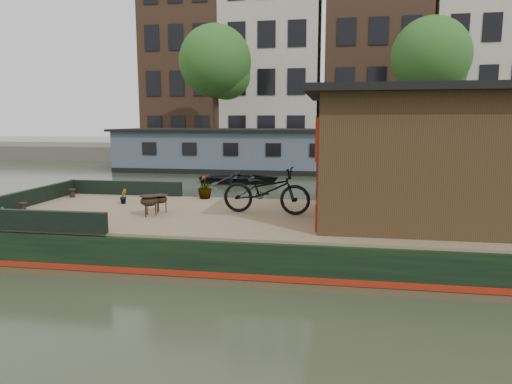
% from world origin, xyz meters
% --- Properties ---
extents(ground, '(120.00, 120.00, 0.00)m').
position_xyz_m(ground, '(0.00, 0.00, 0.00)').
color(ground, '#262F1E').
rests_on(ground, ground).
extents(houseboat_hull, '(14.01, 4.02, 0.60)m').
position_xyz_m(houseboat_hull, '(-1.33, 0.00, 0.27)').
color(houseboat_hull, black).
rests_on(houseboat_hull, ground).
extents(houseboat_deck, '(11.80, 3.80, 0.05)m').
position_xyz_m(houseboat_deck, '(0.00, 0.00, 0.62)').
color(houseboat_deck, '#8A7955').
rests_on(houseboat_deck, houseboat_hull).
extents(bow_bulwark, '(3.00, 4.00, 0.35)m').
position_xyz_m(bow_bulwark, '(-5.07, 0.00, 0.82)').
color(bow_bulwark, black).
rests_on(bow_bulwark, houseboat_deck).
extents(cabin, '(4.00, 3.50, 2.42)m').
position_xyz_m(cabin, '(2.19, 0.00, 1.88)').
color(cabin, '#332414').
rests_on(cabin, houseboat_deck).
extents(bicycle, '(1.84, 0.79, 0.94)m').
position_xyz_m(bicycle, '(-0.63, 0.18, 1.12)').
color(bicycle, black).
rests_on(bicycle, houseboat_deck).
extents(potted_plant_b, '(0.20, 0.22, 0.33)m').
position_xyz_m(potted_plant_b, '(-3.97, 0.74, 0.82)').
color(potted_plant_b, brown).
rests_on(potted_plant_b, houseboat_deck).
extents(potted_plant_d, '(0.43, 0.43, 0.60)m').
position_xyz_m(potted_plant_d, '(-2.34, 1.70, 0.95)').
color(potted_plant_d, brown).
rests_on(potted_plant_d, houseboat_deck).
extents(potted_plant_e, '(0.21, 0.20, 0.34)m').
position_xyz_m(potted_plant_e, '(-5.09, -1.70, 0.82)').
color(potted_plant_e, '#A15C2F').
rests_on(potted_plant_e, houseboat_deck).
extents(brazier_front, '(0.51, 0.51, 0.41)m').
position_xyz_m(brazier_front, '(-2.85, -0.47, 0.86)').
color(brazier_front, black).
rests_on(brazier_front, houseboat_deck).
extents(brazier_rear, '(0.45, 0.45, 0.37)m').
position_xyz_m(brazier_rear, '(-2.76, -0.10, 0.83)').
color(brazier_rear, black).
rests_on(brazier_rear, houseboat_deck).
extents(bollard_port, '(0.18, 0.18, 0.20)m').
position_xyz_m(bollard_port, '(-5.60, 1.34, 0.75)').
color(bollard_port, black).
rests_on(bollard_port, houseboat_deck).
extents(bollard_stbd, '(0.16, 0.16, 0.19)m').
position_xyz_m(bollard_stbd, '(-5.60, -0.46, 0.74)').
color(bollard_stbd, black).
rests_on(bollard_stbd, houseboat_deck).
extents(dinghy, '(3.40, 2.57, 0.66)m').
position_xyz_m(dinghy, '(-3.04, 9.28, 0.33)').
color(dinghy, black).
rests_on(dinghy, ground).
extents(far_houseboat, '(20.40, 4.40, 2.11)m').
position_xyz_m(far_houseboat, '(0.00, 14.00, 0.97)').
color(far_houseboat, '#485260').
rests_on(far_houseboat, ground).
extents(quay, '(60.00, 6.00, 0.90)m').
position_xyz_m(quay, '(0.00, 20.50, 0.45)').
color(quay, '#47443F').
rests_on(quay, ground).
extents(townhouse_row, '(27.25, 8.00, 16.50)m').
position_xyz_m(townhouse_row, '(0.15, 27.50, 7.90)').
color(townhouse_row, brown).
rests_on(townhouse_row, ground).
extents(tree_left, '(4.40, 4.40, 7.40)m').
position_xyz_m(tree_left, '(-6.36, 19.07, 5.89)').
color(tree_left, '#332316').
rests_on(tree_left, quay).
extents(tree_right, '(4.40, 4.40, 7.40)m').
position_xyz_m(tree_right, '(6.14, 19.07, 5.89)').
color(tree_right, '#332316').
rests_on(tree_right, quay).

